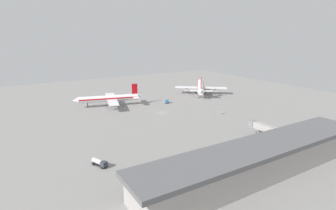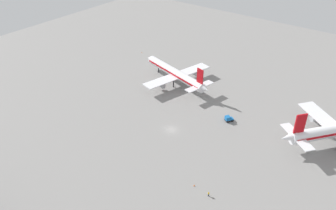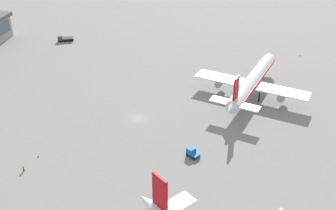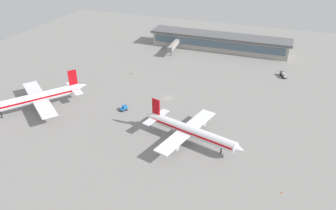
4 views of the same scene
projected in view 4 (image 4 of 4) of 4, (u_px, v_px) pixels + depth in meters
ground at (168, 98)px, 162.12m from camera, size 288.00×288.00×0.00m
terminal_building at (219, 42)px, 221.12m from camera, size 92.81×15.74×10.11m
airplane_at_gate at (35, 98)px, 150.17m from camera, size 35.57×41.83×15.09m
airplane_taxiing at (190, 131)px, 127.94m from camera, size 44.17×36.07×13.65m
fuel_truck at (283, 75)px, 183.44m from camera, size 4.28×6.53×2.50m
baggage_tug at (124, 108)px, 151.06m from camera, size 3.53×3.75×2.30m
ground_crew_worker at (132, 73)px, 187.02m from camera, size 0.38×0.58×1.67m
jet_bridge at (173, 46)px, 214.25m from camera, size 3.97×19.42×6.74m
safety_cone_near_gate at (141, 76)px, 184.93m from camera, size 0.44×0.44×0.60m
safety_cone_mid_apron at (282, 192)px, 105.47m from camera, size 0.44×0.44×0.60m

